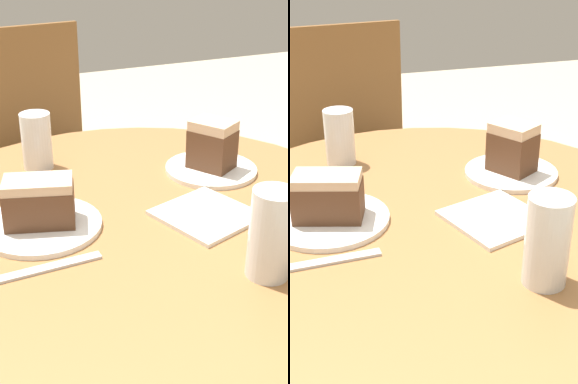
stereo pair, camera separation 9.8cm
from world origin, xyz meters
TOP-DOWN VIEW (x-y plane):
  - table at (0.00, 0.00)m, footprint 0.95×0.95m
  - chair at (0.01, 0.84)m, footprint 0.49×0.48m
  - plate_near at (-0.19, 0.02)m, footprint 0.21×0.21m
  - plate_far at (0.21, 0.11)m, footprint 0.20×0.20m
  - cake_slice_near at (-0.19, 0.02)m, footprint 0.14×0.10m
  - cake_slice_far at (0.21, 0.11)m, footprint 0.10×0.11m
  - glass_lemonade at (-0.13, 0.28)m, footprint 0.07×0.07m
  - glass_water at (0.09, -0.26)m, footprint 0.07×0.07m
  - napkin_stack at (0.09, -0.07)m, footprint 0.20×0.20m
  - fork at (-0.22, -0.11)m, footprint 0.18×0.02m

SIDE VIEW (x-z plane):
  - chair at x=0.01m, z-range 0.02..0.95m
  - table at x=0.00m, z-range 0.17..0.90m
  - fork at x=-0.22m, z-range 0.73..0.74m
  - napkin_stack at x=0.09m, z-range 0.73..0.74m
  - plate_near at x=-0.19m, z-range 0.73..0.74m
  - plate_far at x=0.21m, z-range 0.73..0.74m
  - cake_slice_near at x=-0.19m, z-range 0.74..0.83m
  - glass_lemonade at x=-0.13m, z-range 0.73..0.85m
  - glass_water at x=0.09m, z-range 0.72..0.86m
  - cake_slice_far at x=0.21m, z-range 0.74..0.85m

